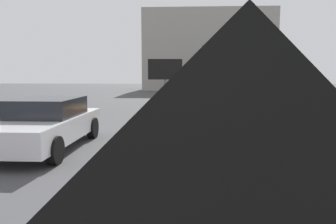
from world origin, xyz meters
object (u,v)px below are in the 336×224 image
arrow_board_trailer (165,106)px  box_truck (220,75)px  traffic_cone_curbside (172,122)px  pickup_car (46,123)px  traffic_cone_mid_lane (153,164)px  highway_guide_sign (236,56)px  traffic_cone_far_lane (168,135)px

arrow_board_trailer → box_truck: size_ratio=0.38×
box_truck → traffic_cone_curbside: size_ratio=11.71×
pickup_car → traffic_cone_mid_lane: pickup_car is taller
box_truck → arrow_board_trailer: bearing=-119.3°
highway_guide_sign → arrow_board_trailer: bearing=-111.4°
arrow_board_trailer → traffic_cone_far_lane: 6.44m
traffic_cone_mid_lane → traffic_cone_curbside: 5.76m
pickup_car → box_truck: bearing=64.0°
arrow_board_trailer → pickup_car: 7.26m
arrow_board_trailer → traffic_cone_curbside: size_ratio=4.40×
traffic_cone_mid_lane → traffic_cone_curbside: traffic_cone_mid_lane is taller
pickup_car → arrow_board_trailer: bearing=66.9°
traffic_cone_far_lane → pickup_car: bearing=-175.7°
pickup_car → traffic_cone_far_lane: (3.36, 0.25, -0.32)m
pickup_car → highway_guide_sign: (8.05, 19.94, 2.73)m
arrow_board_trailer → traffic_cone_mid_lane: 9.33m
traffic_cone_mid_lane → highway_guide_sign: bearing=78.0°
box_truck → pickup_car: (-5.99, -12.26, -1.19)m
arrow_board_trailer → box_truck: (3.14, 5.59, 1.40)m
traffic_cone_mid_lane → arrow_board_trailer: bearing=92.3°
pickup_car → traffic_cone_far_lane: size_ratio=6.05×
pickup_car → highway_guide_sign: bearing=68.0°
box_truck → highway_guide_sign: (2.06, 7.68, 1.54)m
box_truck → traffic_cone_far_lane: box_truck is taller
pickup_car → traffic_cone_curbside: 4.57m
traffic_cone_mid_lane → traffic_cone_far_lane: size_ratio=0.98×
arrow_board_trailer → traffic_cone_far_lane: bearing=-85.5°
arrow_board_trailer → highway_guide_sign: (5.20, 13.27, 2.94)m
highway_guide_sign → traffic_cone_mid_lane: highway_guide_sign is taller
box_truck → pickup_car: 13.70m
traffic_cone_far_lane → highway_guide_sign: bearing=76.6°
arrow_board_trailer → traffic_cone_curbside: bearing=-82.4°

